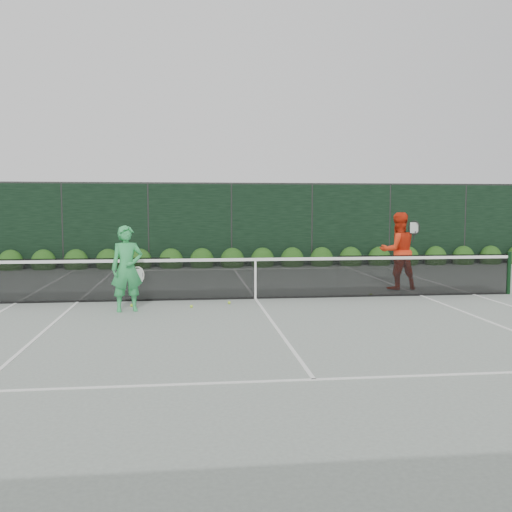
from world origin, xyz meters
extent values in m
plane|color=gray|center=(0.00, 0.00, 0.00)|extent=(80.00, 80.00, 0.00)
cylinder|color=black|center=(6.40, 0.00, 0.54)|extent=(0.10, 0.10, 1.07)
cube|color=black|center=(-4.20, 0.00, 0.51)|extent=(4.40, 0.01, 1.02)
cube|color=black|center=(0.00, 0.00, 0.48)|extent=(4.00, 0.01, 0.96)
cube|color=black|center=(4.20, 0.00, 0.51)|extent=(4.40, 0.01, 1.02)
cube|color=white|center=(0.00, 0.00, 0.94)|extent=(12.80, 0.03, 0.07)
cube|color=black|center=(0.00, 0.00, 0.02)|extent=(12.80, 0.02, 0.04)
cube|color=white|center=(0.00, 0.00, 0.46)|extent=(0.05, 0.03, 0.91)
imported|color=green|center=(-2.85, -1.25, 0.90)|extent=(0.74, 0.57, 1.80)
torus|color=white|center=(-2.65, -1.15, 0.75)|extent=(0.29, 0.13, 0.30)
cylinder|color=black|center=(-2.65, -1.15, 0.51)|extent=(0.10, 0.03, 0.30)
imported|color=red|center=(3.94, 1.15, 1.02)|extent=(1.05, 0.85, 2.04)
torus|color=black|center=(4.29, 0.95, 1.64)|extent=(0.28, 0.17, 0.30)
cylinder|color=black|center=(4.29, 0.95, 1.40)|extent=(0.10, 0.03, 0.30)
cube|color=white|center=(-5.49, 0.00, 0.01)|extent=(0.06, 23.77, 0.01)
cube|color=white|center=(5.49, 0.00, 0.01)|extent=(0.06, 23.77, 0.01)
cube|color=white|center=(-4.12, 0.00, 0.01)|extent=(0.06, 23.77, 0.01)
cube|color=white|center=(4.12, 0.00, 0.01)|extent=(0.06, 23.77, 0.01)
cube|color=white|center=(0.00, 11.88, 0.01)|extent=(11.03, 0.06, 0.01)
cube|color=white|center=(0.00, 6.40, 0.01)|extent=(8.23, 0.06, 0.01)
cube|color=white|center=(0.00, -6.40, 0.01)|extent=(8.23, 0.06, 0.01)
cube|color=white|center=(0.00, 0.00, 0.01)|extent=(0.06, 12.80, 0.01)
cube|color=black|center=(0.00, 7.50, 1.50)|extent=(32.00, 0.06, 3.00)
cube|color=#262826|center=(0.00, 7.50, 3.03)|extent=(32.00, 0.06, 0.06)
cylinder|color=#262826|center=(-6.00, 7.50, 1.50)|extent=(0.08, 0.08, 3.00)
cylinder|color=#262826|center=(-3.00, 7.50, 1.50)|extent=(0.08, 0.08, 3.00)
cylinder|color=#262826|center=(0.00, 7.50, 1.50)|extent=(0.08, 0.08, 3.00)
cylinder|color=#262826|center=(3.00, 7.50, 1.50)|extent=(0.08, 0.08, 3.00)
cylinder|color=#262826|center=(6.00, 7.50, 1.50)|extent=(0.08, 0.08, 3.00)
cylinder|color=#262826|center=(9.00, 7.50, 1.50)|extent=(0.08, 0.08, 3.00)
ellipsoid|color=#113A0F|center=(-7.70, 7.15, 0.23)|extent=(0.86, 0.65, 0.94)
ellipsoid|color=#113A0F|center=(-6.60, 7.15, 0.23)|extent=(0.86, 0.65, 0.94)
ellipsoid|color=#113A0F|center=(-5.50, 7.15, 0.23)|extent=(0.86, 0.65, 0.94)
ellipsoid|color=#113A0F|center=(-4.40, 7.15, 0.23)|extent=(0.86, 0.65, 0.94)
ellipsoid|color=#113A0F|center=(-3.30, 7.15, 0.23)|extent=(0.86, 0.65, 0.94)
ellipsoid|color=#113A0F|center=(-2.20, 7.15, 0.23)|extent=(0.86, 0.65, 0.94)
ellipsoid|color=#113A0F|center=(-1.10, 7.15, 0.23)|extent=(0.86, 0.65, 0.94)
ellipsoid|color=#113A0F|center=(0.00, 7.15, 0.23)|extent=(0.86, 0.65, 0.94)
ellipsoid|color=#113A0F|center=(1.10, 7.15, 0.23)|extent=(0.86, 0.65, 0.94)
ellipsoid|color=#113A0F|center=(2.20, 7.15, 0.23)|extent=(0.86, 0.65, 0.94)
ellipsoid|color=#113A0F|center=(3.30, 7.15, 0.23)|extent=(0.86, 0.65, 0.94)
ellipsoid|color=#113A0F|center=(4.40, 7.15, 0.23)|extent=(0.86, 0.65, 0.94)
ellipsoid|color=#113A0F|center=(5.50, 7.15, 0.23)|extent=(0.86, 0.65, 0.94)
ellipsoid|color=#113A0F|center=(6.60, 7.15, 0.23)|extent=(0.86, 0.65, 0.94)
ellipsoid|color=#113A0F|center=(7.70, 7.15, 0.23)|extent=(0.86, 0.65, 0.94)
ellipsoid|color=#113A0F|center=(8.80, 7.15, 0.23)|extent=(0.86, 0.65, 0.94)
ellipsoid|color=#113A0F|center=(9.90, 7.15, 0.23)|extent=(0.86, 0.65, 0.94)
sphere|color=#AFDE31|center=(-1.52, -1.04, 0.03)|extent=(0.07, 0.07, 0.07)
sphere|color=#AFDE31|center=(-0.67, -0.65, 0.03)|extent=(0.07, 0.07, 0.07)
sphere|color=#AFDE31|center=(-2.82, -0.74, 0.03)|extent=(0.07, 0.07, 0.07)
sphere|color=#AFDE31|center=(2.87, 0.09, 0.03)|extent=(0.07, 0.07, 0.07)
camera|label=1|loc=(-1.56, -13.33, 2.20)|focal=40.00mm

